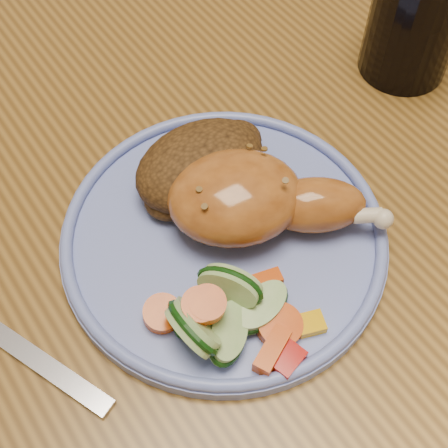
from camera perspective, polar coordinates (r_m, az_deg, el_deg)
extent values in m
plane|color=#55391D|center=(1.25, 0.78, -14.93)|extent=(4.00, 4.00, 0.00)
cube|color=brown|center=(0.60, 1.57, 7.55)|extent=(0.90, 1.40, 0.04)
cube|color=#4C2D16|center=(1.17, -15.24, 14.33)|extent=(0.42, 0.42, 0.04)
cylinder|color=#4C2D16|center=(1.20, -16.66, -2.04)|extent=(0.04, 0.04, 0.41)
cylinder|color=#4C2D16|center=(1.27, -2.20, 5.87)|extent=(0.04, 0.04, 0.41)
cylinder|color=#4C2D16|center=(1.49, -10.15, 14.58)|extent=(0.04, 0.04, 0.41)
cylinder|color=#6778C7|center=(0.51, 0.00, -1.30)|extent=(0.26, 0.26, 0.01)
torus|color=#6778C7|center=(0.50, 0.00, -0.63)|extent=(0.26, 0.26, 0.01)
ellipsoid|color=#AB6023|center=(0.49, 1.03, 2.46)|extent=(0.13, 0.13, 0.06)
ellipsoid|color=#AB6023|center=(0.50, 8.24, 1.73)|extent=(0.09, 0.08, 0.04)
sphere|color=beige|center=(0.50, 14.36, 0.45)|extent=(0.02, 0.02, 0.02)
ellipsoid|color=#472C11|center=(0.52, -2.19, 5.41)|extent=(0.11, 0.08, 0.05)
ellipsoid|color=#472C11|center=(0.54, 0.64, 7.32)|extent=(0.06, 0.05, 0.03)
ellipsoid|color=#472C11|center=(0.51, -4.77, 2.40)|extent=(0.05, 0.04, 0.02)
cube|color=#A50A05|center=(0.45, 5.73, -12.15)|extent=(0.03, 0.03, 0.01)
cube|color=#E5A507|center=(0.47, 7.91, -9.02)|extent=(0.02, 0.02, 0.01)
cylinder|color=#DF4C07|center=(0.43, -2.22, -7.51)|extent=(0.03, 0.03, 0.02)
cube|color=#DF4C07|center=(0.45, 4.42, -11.49)|extent=(0.04, 0.03, 0.01)
cube|color=#DF4C07|center=(0.47, 3.45, -5.38)|extent=(0.03, 0.02, 0.01)
cylinder|color=#DF4C07|center=(0.46, -5.66, -8.17)|extent=(0.03, 0.03, 0.02)
cylinder|color=#DF4C07|center=(0.46, 5.09, -9.25)|extent=(0.03, 0.03, 0.02)
cylinder|color=#DF4C07|center=(0.44, -1.56, -7.34)|extent=(0.03, 0.03, 0.02)
cylinder|color=#A8C681|center=(0.44, -2.88, -9.41)|extent=(0.04, 0.05, 0.05)
cylinder|color=#A8C681|center=(0.46, -1.91, -8.17)|extent=(0.05, 0.06, 0.02)
cylinder|color=#A8C681|center=(0.46, 3.43, -7.62)|extent=(0.06, 0.06, 0.02)
cylinder|color=#A8C681|center=(0.45, 0.55, -5.67)|extent=(0.05, 0.06, 0.05)
cylinder|color=#A8C681|center=(0.45, 0.32, -9.95)|extent=(0.07, 0.07, 0.03)
cube|color=silver|center=(0.48, -16.75, -11.81)|extent=(0.06, 0.13, 0.00)
cylinder|color=black|center=(0.64, 17.05, 17.39)|extent=(0.09, 0.09, 0.11)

